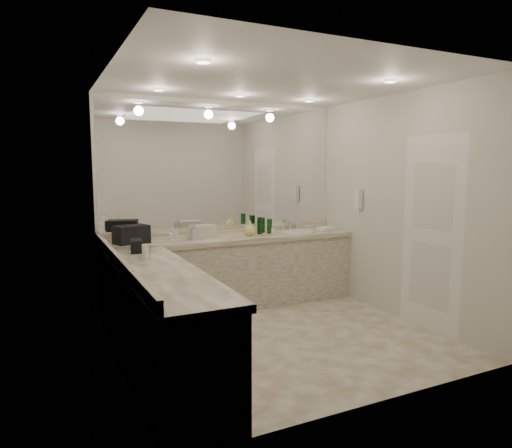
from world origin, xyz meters
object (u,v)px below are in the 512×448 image
soap_bottle_a (190,231)px  wall_phone (358,199)px  sink (298,232)px  hand_towel (326,228)px  black_toiletry_bag (131,234)px  cream_cosmetic_case (203,231)px  soap_bottle_c (250,228)px  soap_bottle_b (194,232)px

soap_bottle_a → wall_phone: bearing=-14.6°
sink → hand_towel: (0.45, -0.02, 0.02)m
black_toiletry_bag → cream_cosmetic_case: bearing=2.3°
sink → wall_phone: (0.61, -0.50, 0.46)m
black_toiletry_bag → cream_cosmetic_case: size_ratio=1.29×
sink → soap_bottle_c: (-0.73, -0.03, 0.10)m
black_toiletry_bag → soap_bottle_b: size_ratio=1.88×
sink → hand_towel: bearing=-2.4°
soap_bottle_c → hand_towel: bearing=0.5°
soap_bottle_b → cream_cosmetic_case: bearing=34.1°
wall_phone → soap_bottle_a: wall_phone is taller
soap_bottle_b → wall_phone: bearing=-12.0°
black_toiletry_bag → soap_bottle_b: 0.73m
hand_towel → soap_bottle_c: 1.18m
wall_phone → soap_bottle_c: bearing=160.6°
soap_bottle_c → soap_bottle_a: bearing=174.3°
black_toiletry_bag → hand_towel: bearing=-0.4°
wall_phone → soap_bottle_a: (-2.10, 0.55, -0.36)m
soap_bottle_b → soap_bottle_c: bearing=2.3°
black_toiletry_bag → cream_cosmetic_case: 0.87m
sink → cream_cosmetic_case: bearing=178.5°
hand_towel → wall_phone: bearing=-72.2°
black_toiletry_bag → soap_bottle_b: black_toiletry_bag is taller
wall_phone → hand_towel: size_ratio=1.04×
sink → cream_cosmetic_case: size_ratio=1.54×
wall_phone → soap_bottle_b: 2.15m
black_toiletry_bag → soap_bottle_c: (1.47, -0.03, -0.01)m
hand_towel → soap_bottle_a: (-1.94, 0.07, 0.07)m
soap_bottle_a → soap_bottle_c: 0.77m
wall_phone → soap_bottle_a: 2.20m
hand_towel → soap_bottle_b: size_ratio=1.18×
cream_cosmetic_case → soap_bottle_a: 0.17m
black_toiletry_bag → soap_bottle_c: size_ratio=1.90×
black_toiletry_bag → soap_bottle_a: size_ratio=2.00×
cream_cosmetic_case → soap_bottle_b: 0.17m
black_toiletry_bag → hand_towel: black_toiletry_bag is taller
soap_bottle_a → soap_bottle_c: soap_bottle_c is taller
wall_phone → hand_towel: 0.66m
soap_bottle_a → hand_towel: bearing=-1.9°
soap_bottle_c → sink: bearing=2.4°
cream_cosmetic_case → sink: bearing=-7.8°
wall_phone → soap_bottle_c: size_ratio=1.24×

